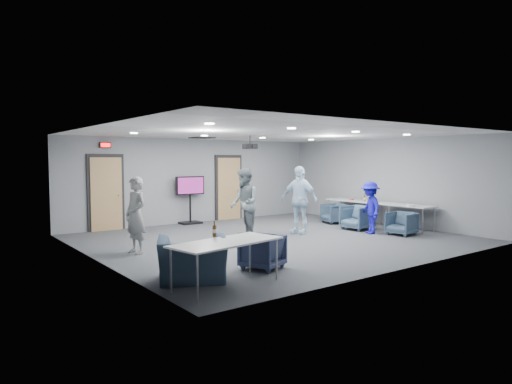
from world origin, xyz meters
TOP-DOWN VIEW (x-y plane):
  - floor at (0.00, 0.00)m, footprint 9.00×9.00m
  - ceiling at (0.00, 0.00)m, footprint 9.00×9.00m
  - wall_back at (0.00, 4.00)m, footprint 9.00×0.02m
  - wall_front at (0.00, -4.00)m, footprint 9.00×0.02m
  - wall_left at (-4.50, 0.00)m, footprint 0.02×8.00m
  - wall_right at (4.50, 0.00)m, footprint 0.02×8.00m
  - door_left at (-3.00, 3.95)m, footprint 1.06×0.17m
  - door_right at (1.20, 3.95)m, footprint 1.06×0.17m
  - exit_sign at (-3.00, 3.93)m, footprint 0.32×0.08m
  - hvac_diffuser at (-0.50, 2.80)m, footprint 0.60×0.60m
  - downlights at (0.00, 0.00)m, footprint 6.18×3.78m
  - person_a at (-3.58, 0.34)m, footprint 0.50×0.67m
  - person_b at (-0.58, 0.53)m, footprint 0.98×1.08m
  - person_c at (1.08, 0.25)m, footprint 0.80×1.18m
  - person_d at (2.61, -0.95)m, footprint 0.90×1.07m
  - chair_right_a at (3.35, 1.07)m, footprint 0.86×0.85m
  - chair_right_b at (2.90, -0.25)m, footprint 0.80×0.78m
  - chair_right_c at (3.12, -1.62)m, footprint 0.74×0.73m
  - chair_front_a at (-2.24, -2.40)m, footprint 0.90×0.91m
  - chair_front_b at (-3.70, -2.40)m, footprint 1.45×1.39m
  - table_right_a at (4.00, 0.84)m, footprint 0.75×1.81m
  - table_right_b at (4.00, -1.06)m, footprint 0.74×1.77m
  - table_front_left at (-3.42, -3.00)m, footprint 1.99×1.10m
  - bottle_front at (-3.33, -2.50)m, footprint 0.07×0.07m
  - bottle_right at (3.97, 0.36)m, footprint 0.07×0.07m
  - snack_box at (3.98, 0.93)m, footprint 0.18×0.14m
  - wrapper at (3.77, -1.46)m, footprint 0.24×0.21m
  - tv_stand at (-0.40, 3.75)m, footprint 0.99×0.47m
  - projector at (0.04, 1.11)m, footprint 0.40×0.37m

SIDE VIEW (x-z plane):
  - floor at x=0.00m, z-range 0.00..0.00m
  - chair_right_c at x=3.12m, z-range 0.00..0.62m
  - chair_right_a at x=3.35m, z-range 0.00..0.63m
  - chair_front_a at x=-2.24m, z-range 0.00..0.64m
  - chair_right_b at x=2.90m, z-range 0.00..0.70m
  - chair_front_b at x=-3.70m, z-range 0.00..0.73m
  - table_right_b at x=4.00m, z-range 0.32..1.05m
  - table_right_a at x=4.00m, z-range 0.32..1.05m
  - table_front_left at x=-3.42m, z-range 0.32..1.05m
  - person_d at x=2.61m, z-range 0.00..1.44m
  - snack_box at x=3.98m, z-range 0.73..0.77m
  - wrapper at x=3.77m, z-range 0.73..0.78m
  - bottle_right at x=3.97m, z-range 0.70..0.95m
  - bottle_front at x=-3.33m, z-range 0.69..0.96m
  - person_a at x=-3.58m, z-range 0.00..1.67m
  - tv_stand at x=-0.40m, z-range 0.10..1.61m
  - person_b at x=-0.58m, z-range 0.00..1.82m
  - person_c at x=1.08m, z-range 0.00..1.86m
  - door_left at x=-3.00m, z-range -0.05..2.19m
  - door_right at x=1.20m, z-range -0.05..2.19m
  - wall_back at x=0.00m, z-range 0.00..2.70m
  - wall_front at x=0.00m, z-range 0.00..2.70m
  - wall_left at x=-4.50m, z-range 0.00..2.70m
  - wall_right at x=4.50m, z-range 0.00..2.70m
  - projector at x=0.04m, z-range 2.22..2.58m
  - exit_sign at x=-3.00m, z-range 2.37..2.53m
  - downlights at x=0.00m, z-range 2.67..2.69m
  - hvac_diffuser at x=-0.50m, z-range 2.67..2.70m
  - ceiling at x=0.00m, z-range 2.70..2.70m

